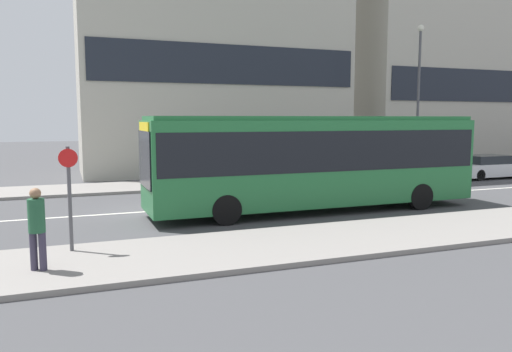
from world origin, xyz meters
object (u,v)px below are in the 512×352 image
(city_bus, at_px, (315,157))
(street_lamp, at_px, (419,87))
(parked_car_1, at_px, (487,167))
(parked_car_0, at_px, (418,171))
(bus_stop_sign, at_px, (69,190))
(pedestrian_near_stop, at_px, (37,224))

(city_bus, xyz_separation_m, street_lamp, (10.06, 7.04, 3.10))
(parked_car_1, distance_m, street_lamp, 5.91)
(parked_car_0, distance_m, street_lamp, 4.99)
(city_bus, height_order, parked_car_1, city_bus)
(bus_stop_sign, xyz_separation_m, street_lamp, (18.30, 10.21, 3.44))
(street_lamp, bearing_deg, parked_car_1, -25.21)
(city_bus, xyz_separation_m, parked_car_1, (13.60, 5.37, -1.33))
(pedestrian_near_stop, bearing_deg, city_bus, -126.33)
(parked_car_0, relative_size, street_lamp, 0.49)
(city_bus, bearing_deg, parked_car_0, 28.07)
(parked_car_0, xyz_separation_m, bus_stop_sign, (-16.95, -8.38, 1.00))
(parked_car_0, relative_size, parked_car_1, 0.93)
(bus_stop_sign, bearing_deg, street_lamp, 29.16)
(parked_car_1, bearing_deg, city_bus, -158.47)
(city_bus, relative_size, bus_stop_sign, 4.75)
(pedestrian_near_stop, distance_m, bus_stop_sign, 1.62)
(parked_car_1, distance_m, bus_stop_sign, 23.48)
(parked_car_0, bearing_deg, city_bus, -149.16)
(parked_car_0, relative_size, bus_stop_sign, 1.59)
(parked_car_1, bearing_deg, parked_car_0, -178.02)
(city_bus, height_order, pedestrian_near_stop, city_bus)
(pedestrian_near_stop, relative_size, street_lamp, 0.21)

